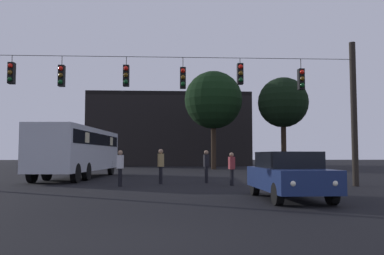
{
  "coord_description": "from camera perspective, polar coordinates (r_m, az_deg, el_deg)",
  "views": [
    {
      "loc": [
        0.68,
        -6.61,
        1.42
      ],
      "look_at": [
        1.67,
        13.07,
        2.76
      ],
      "focal_mm": 37.62,
      "sensor_mm": 36.0,
      "label": 1
    }
  ],
  "objects": [
    {
      "name": "overhead_signal_span",
      "position": [
        18.14,
        -5.11,
        4.12
      ],
      "size": [
        18.36,
        0.44,
        6.64
      ],
      "color": "black",
      "rests_on": "ground"
    },
    {
      "name": "car_near_right",
      "position": [
        13.3,
        13.54,
        -6.49
      ],
      "size": [
        1.89,
        4.37,
        1.52
      ],
      "color": "navy",
      "rests_on": "ground"
    },
    {
      "name": "pedestrian_crossing_left",
      "position": [
        19.77,
        -4.45,
        -5.2
      ],
      "size": [
        0.32,
        0.41,
        1.71
      ],
      "color": "black",
      "rests_on": "ground"
    },
    {
      "name": "ground_plane",
      "position": [
        31.15,
        -4.15,
        -6.5
      ],
      "size": [
        168.0,
        168.0,
        0.0
      ],
      "primitive_type": "plane",
      "color": "black",
      "rests_on": "ground"
    },
    {
      "name": "city_bus",
      "position": [
        25.62,
        -15.73,
        -2.76
      ],
      "size": [
        3.25,
        11.15,
        3.0
      ],
      "color": "#B7BCC6",
      "rests_on": "ground"
    },
    {
      "name": "pedestrian_crossing_center",
      "position": [
        20.53,
        2.04,
        -5.25
      ],
      "size": [
        0.28,
        0.38,
        1.66
      ],
      "color": "black",
      "rests_on": "ground"
    },
    {
      "name": "pedestrian_near_bus",
      "position": [
        18.58,
        -10.15,
        -5.39
      ],
      "size": [
        0.28,
        0.39,
        1.63
      ],
      "color": "black",
      "rests_on": "ground"
    },
    {
      "name": "corner_building",
      "position": [
        55.98,
        -3.2,
        -0.54
      ],
      "size": [
        20.77,
        12.27,
        9.39
      ],
      "color": "black",
      "rests_on": "ground"
    },
    {
      "name": "pedestrian_crossing_right",
      "position": [
        18.82,
        5.64,
        -5.6
      ],
      "size": [
        0.28,
        0.38,
        1.53
      ],
      "color": "black",
      "rests_on": "ground"
    },
    {
      "name": "tree_left_silhouette",
      "position": [
        40.12,
        3.06,
        3.88
      ],
      "size": [
        5.74,
        5.74,
        9.75
      ],
      "color": "#2D2116",
      "rests_on": "ground"
    },
    {
      "name": "tree_behind_building",
      "position": [
        39.33,
        12.79,
        3.43
      ],
      "size": [
        4.78,
        4.78,
        8.8
      ],
      "color": "black",
      "rests_on": "ground"
    }
  ]
}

